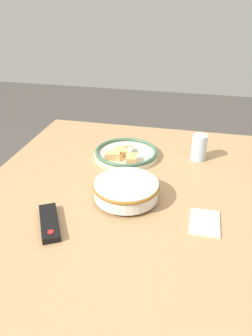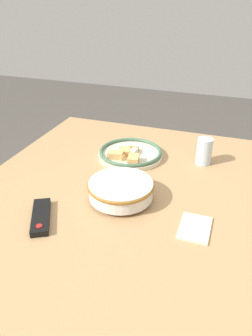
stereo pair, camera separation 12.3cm
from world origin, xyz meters
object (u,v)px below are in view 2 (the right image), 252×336
Objects in this scene: tv_remote at (41,217)px; drinking_glass at (204,151)px; noodle_bowl at (120,189)px; food_plate at (130,154)px.

drinking_glass reaches higher than tv_remote.
tv_remote is 1.63× the size of drinking_glass.
drinking_glass reaches higher than noodle_bowl.
drinking_glass is (0.54, -0.42, 0.04)m from tv_remote.
noodle_bowl is 0.27m from tv_remote.
food_plate is at bearing -133.06° from tv_remote.
noodle_bowl reaches higher than tv_remote.
noodle_bowl is at bearing -164.89° from tv_remote.
noodle_bowl is at bearing -167.47° from food_plate.
drinking_glass is (0.35, -0.23, 0.01)m from noodle_bowl.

